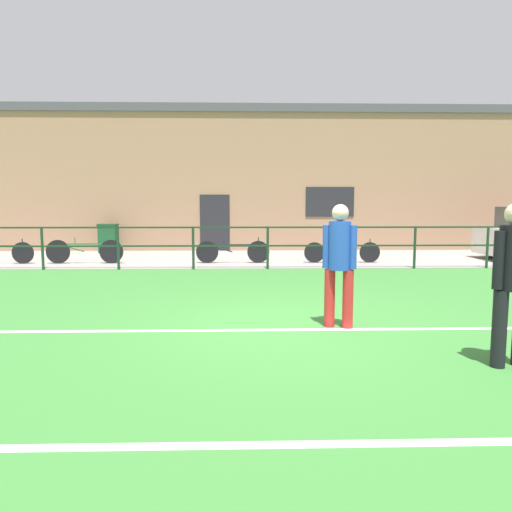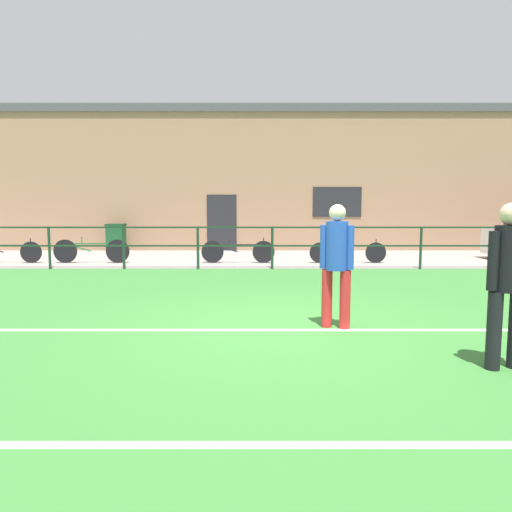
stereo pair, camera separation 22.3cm
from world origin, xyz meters
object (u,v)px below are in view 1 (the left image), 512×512
(player_striker, at_px, (339,258))
(bicycle_parked_0, at_px, (233,251))
(bicycle_parked_2, at_px, (85,251))
(bicycle_parked_3, at_px, (342,252))
(trash_bin_0, at_px, (108,238))

(player_striker, xyz_separation_m, bicycle_parked_0, (-1.66, 7.31, -0.63))
(bicycle_parked_0, relative_size, bicycle_parked_2, 0.96)
(player_striker, xyz_separation_m, bicycle_parked_3, (1.58, 7.31, -0.65))
(player_striker, xyz_separation_m, trash_bin_0, (-6.19, 10.52, -0.45))
(player_striker, relative_size, trash_bin_0, 1.69)
(trash_bin_0, bearing_deg, bicycle_parked_2, -86.29)
(player_striker, xyz_separation_m, bicycle_parked_2, (-5.98, 7.31, -0.61))
(player_striker, distance_m, trash_bin_0, 12.21)
(bicycle_parked_2, height_order, trash_bin_0, trash_bin_0)
(bicycle_parked_3, bearing_deg, trash_bin_0, 157.55)
(bicycle_parked_2, height_order, bicycle_parked_3, bicycle_parked_2)
(player_striker, distance_m, bicycle_parked_0, 7.52)
(bicycle_parked_2, bearing_deg, player_striker, -50.69)
(bicycle_parked_0, bearing_deg, bicycle_parked_2, 180.00)
(player_striker, bearing_deg, bicycle_parked_3, 98.62)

